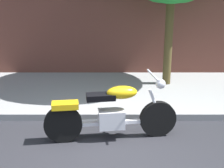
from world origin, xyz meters
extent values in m
plane|color=#28282D|center=(0.00, 0.00, 0.00)|extent=(60.00, 60.00, 0.00)
cube|color=#969696|center=(0.00, 2.94, 0.07)|extent=(25.43, 3.16, 0.14)
cylinder|color=black|center=(0.70, 0.73, 0.32)|extent=(0.65, 0.19, 0.64)
cylinder|color=black|center=(-0.93, 0.50, 0.32)|extent=(0.65, 0.19, 0.64)
cube|color=silver|center=(-0.12, 0.62, 0.37)|extent=(0.47, 0.34, 0.32)
cube|color=silver|center=(-0.12, 0.62, 0.30)|extent=(1.48, 0.28, 0.06)
ellipsoid|color=yellow|center=(0.06, 0.64, 0.84)|extent=(0.55, 0.33, 0.22)
cube|color=black|center=(-0.30, 0.59, 0.78)|extent=(0.51, 0.30, 0.10)
cube|color=yellow|center=(-0.88, 0.51, 0.66)|extent=(0.47, 0.30, 0.10)
cylinder|color=silver|center=(0.64, 0.72, 0.60)|extent=(0.28, 0.09, 0.58)
cylinder|color=silver|center=(0.58, 0.71, 1.12)|extent=(0.13, 0.70, 0.04)
sphere|color=silver|center=(0.72, 0.73, 0.96)|extent=(0.17, 0.17, 0.17)
cylinder|color=silver|center=(-0.39, 0.74, 0.27)|extent=(0.80, 0.20, 0.09)
cylinder|color=#4B4021|center=(1.30, 3.44, 1.44)|extent=(0.21, 0.21, 2.88)
camera|label=1|loc=(-0.11, -4.29, 2.53)|focal=49.93mm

